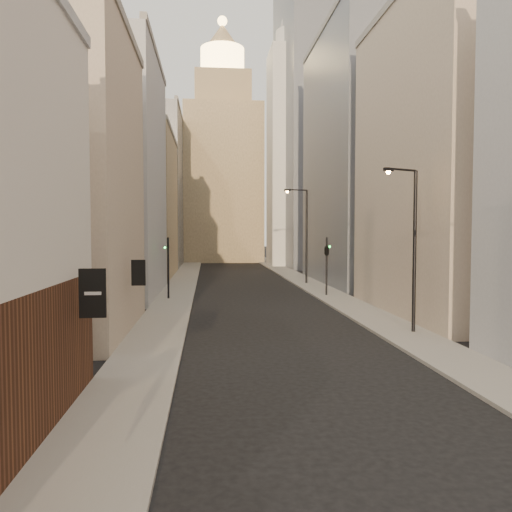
{
  "coord_description": "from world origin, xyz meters",
  "views": [
    {
      "loc": [
        -3.82,
        -1.39,
        5.46
      ],
      "look_at": [
        -1.42,
        23.41,
        4.24
      ],
      "focal_mm": 35.0,
      "sensor_mm": 36.0,
      "label": 1
    }
  ],
  "objects": [
    {
      "name": "right_bldg_beige",
      "position": [
        12.0,
        30.0,
        10.0
      ],
      "size": [
        8.0,
        16.0,
        20.0
      ],
      "primitive_type": "cube",
      "color": "tan",
      "rests_on": "ground"
    },
    {
      "name": "left_bldg_tan",
      "position": [
        -12.0,
        60.0,
        8.5
      ],
      "size": [
        8.0,
        18.0,
        17.0
      ],
      "primitive_type": "cube",
      "color": "#8C7654",
      "rests_on": "ground"
    },
    {
      "name": "left_bldg_wingrid",
      "position": [
        -12.0,
        80.0,
        12.0
      ],
      "size": [
        8.0,
        20.0,
        24.0
      ],
      "primitive_type": "cube",
      "color": "gray",
      "rests_on": "ground"
    },
    {
      "name": "traffic_light_left",
      "position": [
        -6.97,
        38.56,
        3.44
      ],
      "size": [
        0.56,
        0.47,
        5.0
      ],
      "rotation": [
        0.0,
        0.0,
        3.46
      ],
      "color": "black",
      "rests_on": "ground"
    },
    {
      "name": "white_tower",
      "position": [
        10.0,
        78.0,
        18.61
      ],
      "size": [
        8.0,
        8.0,
        41.5
      ],
      "color": "silver",
      "rests_on": "ground"
    },
    {
      "name": "sidewalk_left",
      "position": [
        -6.5,
        55.0,
        0.07
      ],
      "size": [
        3.0,
        140.0,
        0.15
      ],
      "primitive_type": "cube",
      "color": "gray",
      "rests_on": "ground"
    },
    {
      "name": "traffic_light_right",
      "position": [
        6.08,
        39.46,
        3.91
      ],
      "size": [
        0.82,
        0.82,
        5.0
      ],
      "rotation": [
        0.0,
        0.0,
        3.46
      ],
      "color": "black",
      "rests_on": "ground"
    },
    {
      "name": "highrise",
      "position": [
        18.0,
        78.0,
        25.66
      ],
      "size": [
        21.0,
        23.0,
        51.2
      ],
      "color": "gray",
      "rests_on": "ground"
    },
    {
      "name": "left_bldg_grey",
      "position": [
        -12.0,
        42.0,
        10.0
      ],
      "size": [
        8.0,
        16.0,
        20.0
      ],
      "primitive_type": "cube",
      "color": "#A0A0A5",
      "rests_on": "ground"
    },
    {
      "name": "streetlamp_mid",
      "position": [
        6.84,
        23.87,
        4.97
      ],
      "size": [
        2.14,
        1.07,
        8.7
      ],
      "rotation": [
        0.0,
        0.0,
        0.41
      ],
      "color": "black",
      "rests_on": "ground"
    },
    {
      "name": "clock_tower",
      "position": [
        -1.0,
        92.0,
        17.63
      ],
      "size": [
        14.0,
        14.0,
        44.9
      ],
      "color": "#8C7654",
      "rests_on": "ground"
    },
    {
      "name": "sidewalk_right",
      "position": [
        6.5,
        55.0,
        0.07
      ],
      "size": [
        3.0,
        140.0,
        0.15
      ],
      "primitive_type": "cube",
      "color": "gray",
      "rests_on": "ground"
    },
    {
      "name": "right_bldg_wingrid",
      "position": [
        12.0,
        50.0,
        13.0
      ],
      "size": [
        8.0,
        20.0,
        26.0
      ],
      "primitive_type": "cube",
      "color": "gray",
      "rests_on": "ground"
    },
    {
      "name": "left_bldg_beige",
      "position": [
        -12.0,
        26.0,
        8.0
      ],
      "size": [
        8.0,
        12.0,
        16.0
      ],
      "primitive_type": "cube",
      "color": "tan",
      "rests_on": "ground"
    },
    {
      "name": "streetlamp_far",
      "position": [
        6.07,
        49.18,
        5.58
      ],
      "size": [
        2.53,
        0.76,
        9.77
      ],
      "rotation": [
        0.0,
        0.0,
        0.22
      ],
      "color": "black",
      "rests_on": "ground"
    }
  ]
}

